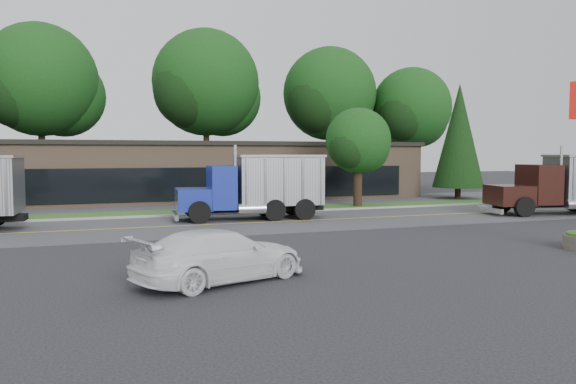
# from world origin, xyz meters

# --- Properties ---
(ground) EXTENTS (140.00, 140.00, 0.00)m
(ground) POSITION_xyz_m (0.00, 0.00, 0.00)
(ground) COLOR #38383E
(ground) RESTS_ON ground
(road) EXTENTS (60.00, 8.00, 0.02)m
(road) POSITION_xyz_m (0.00, 9.00, 0.00)
(road) COLOR slate
(road) RESTS_ON ground
(center_line) EXTENTS (60.00, 0.12, 0.01)m
(center_line) POSITION_xyz_m (0.00, 9.00, 0.00)
(center_line) COLOR gold
(center_line) RESTS_ON ground
(curb) EXTENTS (60.00, 0.30, 0.12)m
(curb) POSITION_xyz_m (0.00, 13.20, 0.00)
(curb) COLOR #9E9E99
(curb) RESTS_ON ground
(grass_verge) EXTENTS (60.00, 3.40, 0.03)m
(grass_verge) POSITION_xyz_m (0.00, 15.00, 0.00)
(grass_verge) COLOR #365D1F
(grass_verge) RESTS_ON ground
(far_parking) EXTENTS (60.00, 7.00, 0.02)m
(far_parking) POSITION_xyz_m (0.00, 20.00, 0.00)
(far_parking) COLOR slate
(far_parking) RESTS_ON ground
(strip_mall) EXTENTS (32.00, 12.00, 4.00)m
(strip_mall) POSITION_xyz_m (2.00, 26.00, 2.00)
(strip_mall) COLOR #866952
(strip_mall) RESTS_ON ground
(tree_far_b) EXTENTS (10.02, 9.43, 14.29)m
(tree_far_b) POSITION_xyz_m (-9.85, 34.12, 9.12)
(tree_far_b) COLOR #382619
(tree_far_b) RESTS_ON ground
(tree_far_c) EXTENTS (10.39, 9.78, 14.82)m
(tree_far_c) POSITION_xyz_m (4.16, 34.12, 9.46)
(tree_far_c) COLOR #382619
(tree_far_c) RESTS_ON ground
(tree_far_d) EXTENTS (9.65, 9.08, 13.76)m
(tree_far_d) POSITION_xyz_m (16.15, 33.12, 8.78)
(tree_far_d) COLOR #382619
(tree_far_d) RESTS_ON ground
(tree_far_e) EXTENTS (8.35, 7.86, 11.91)m
(tree_far_e) POSITION_xyz_m (24.13, 31.10, 7.60)
(tree_far_e) COLOR #382619
(tree_far_e) RESTS_ON ground
(evergreen_right) EXTENTS (3.82, 3.82, 8.69)m
(evergreen_right) POSITION_xyz_m (20.00, 18.00, 4.77)
(evergreen_right) COLOR #382619
(evergreen_right) RESTS_ON ground
(tree_verge) EXTENTS (4.48, 4.21, 6.39)m
(tree_verge) POSITION_xyz_m (10.07, 15.05, 4.06)
(tree_verge) COLOR #382619
(tree_verge) RESTS_ON ground
(dump_truck_blue) EXTENTS (7.80, 3.18, 3.36)m
(dump_truck_blue) POSITION_xyz_m (1.93, 10.51, 1.80)
(dump_truck_blue) COLOR black
(dump_truck_blue) RESTS_ON ground
(rally_car) EXTENTS (5.29, 3.59, 1.42)m
(rally_car) POSITION_xyz_m (-3.20, -2.87, 0.71)
(rally_car) COLOR white
(rally_car) RESTS_ON ground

